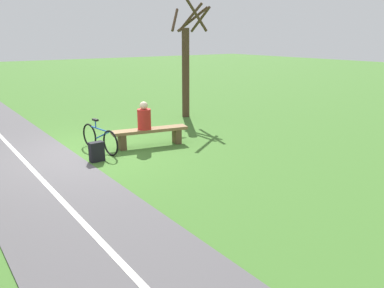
{
  "coord_description": "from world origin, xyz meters",
  "views": [
    {
      "loc": [
        2.89,
        8.85,
        2.85
      ],
      "look_at": [
        -1.15,
        3.13,
        0.83
      ],
      "focal_mm": 35.08,
      "sensor_mm": 36.0,
      "label": 1
    }
  ],
  "objects_px": {
    "bicycle": "(100,138)",
    "backpack": "(97,152)",
    "person_seated": "(144,118)",
    "tree_far_left": "(187,62)",
    "bench": "(150,134)"
  },
  "relations": [
    {
      "from": "bicycle",
      "to": "bench",
      "type": "bearing_deg",
      "value": 68.21
    },
    {
      "from": "person_seated",
      "to": "tree_far_left",
      "type": "distance_m",
      "value": 4.27
    },
    {
      "from": "person_seated",
      "to": "tree_far_left",
      "type": "xyz_separation_m",
      "value": [
        -3.16,
        -2.61,
        1.16
      ]
    },
    {
      "from": "bench",
      "to": "backpack",
      "type": "relative_size",
      "value": 4.41
    },
    {
      "from": "bench",
      "to": "person_seated",
      "type": "distance_m",
      "value": 0.47
    },
    {
      "from": "backpack",
      "to": "tree_far_left",
      "type": "relative_size",
      "value": 0.11
    },
    {
      "from": "bicycle",
      "to": "tree_far_left",
      "type": "relative_size",
      "value": 0.4
    },
    {
      "from": "bicycle",
      "to": "backpack",
      "type": "bearing_deg",
      "value": -36.67
    },
    {
      "from": "bench",
      "to": "backpack",
      "type": "bearing_deg",
      "value": 25.27
    },
    {
      "from": "bench",
      "to": "bicycle",
      "type": "height_order",
      "value": "bicycle"
    },
    {
      "from": "tree_far_left",
      "to": "bench",
      "type": "bearing_deg",
      "value": 41.2
    },
    {
      "from": "tree_far_left",
      "to": "backpack",
      "type": "bearing_deg",
      "value": 33.03
    },
    {
      "from": "person_seated",
      "to": "bicycle",
      "type": "xyz_separation_m",
      "value": [
        1.16,
        -0.26,
        -0.45
      ]
    },
    {
      "from": "bicycle",
      "to": "tree_far_left",
      "type": "distance_m",
      "value": 5.17
    },
    {
      "from": "bicycle",
      "to": "backpack",
      "type": "relative_size",
      "value": 3.49
    }
  ]
}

